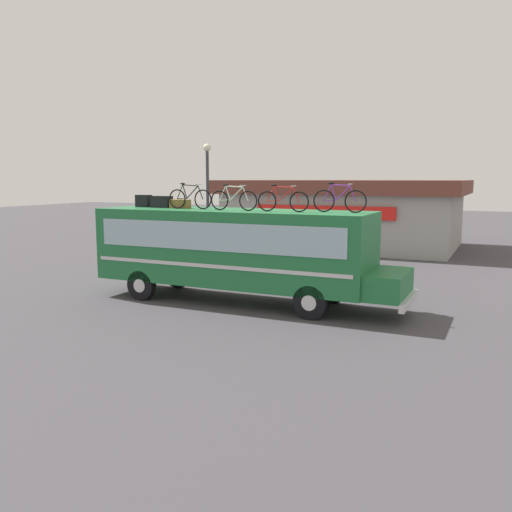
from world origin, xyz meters
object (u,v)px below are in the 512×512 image
(rooftop_bicycle_4, at_px, (339,200))
(rooftop_bicycle_1, at_px, (190,198))
(rooftop_bicycle_3, at_px, (283,200))
(bus, at_px, (237,248))
(luggage_bag_1, at_px, (144,201))
(rooftop_bicycle_2, at_px, (234,199))
(street_lamp, at_px, (208,193))
(luggage_bag_3, at_px, (180,204))
(luggage_bag_2, at_px, (162,202))

(rooftop_bicycle_4, bearing_deg, rooftop_bicycle_1, -177.19)
(rooftop_bicycle_3, xyz_separation_m, rooftop_bicycle_4, (1.72, 0.41, 0.02))
(bus, distance_m, rooftop_bicycle_4, 3.90)
(luggage_bag_1, relative_size, rooftop_bicycle_2, 0.32)
(luggage_bag_1, xyz_separation_m, street_lamp, (-0.23, 5.10, 0.18))
(rooftop_bicycle_1, bearing_deg, luggage_bag_3, 154.29)
(bus, xyz_separation_m, rooftop_bicycle_1, (-1.72, -0.16, 1.67))
(street_lamp, bearing_deg, rooftop_bicycle_4, -34.24)
(rooftop_bicycle_1, bearing_deg, luggage_bag_1, 169.45)
(rooftop_bicycle_3, height_order, rooftop_bicycle_4, rooftop_bicycle_4)
(luggage_bag_1, bearing_deg, rooftop_bicycle_2, -8.94)
(luggage_bag_1, bearing_deg, rooftop_bicycle_1, -10.55)
(luggage_bag_1, bearing_deg, luggage_bag_2, -6.57)
(rooftop_bicycle_1, distance_m, rooftop_bicycle_3, 3.53)
(luggage_bag_2, height_order, rooftop_bicycle_3, rooftop_bicycle_3)
(rooftop_bicycle_3, distance_m, street_lamp, 8.27)
(luggage_bag_3, bearing_deg, luggage_bag_2, 176.99)
(bus, relative_size, luggage_bag_1, 19.75)
(bus, bearing_deg, rooftop_bicycle_4, 1.65)
(luggage_bag_1, xyz_separation_m, rooftop_bicycle_2, (4.07, -0.64, 0.14))
(rooftop_bicycle_2, bearing_deg, rooftop_bicycle_1, 173.08)
(luggage_bag_3, distance_m, street_lamp, 5.59)
(luggage_bag_1, bearing_deg, rooftop_bicycle_3, -5.66)
(rooftop_bicycle_4, bearing_deg, luggage_bag_1, 178.75)
(luggage_bag_1, xyz_separation_m, rooftop_bicycle_1, (2.26, -0.42, 0.15))
(luggage_bag_3, xyz_separation_m, rooftop_bicycle_4, (5.82, -0.02, 0.23))
(rooftop_bicycle_2, height_order, street_lamp, street_lamp)
(luggage_bag_2, xyz_separation_m, luggage_bag_3, (0.81, -0.04, -0.06))
(rooftop_bicycle_4, distance_m, street_lamp, 9.36)
(rooftop_bicycle_3, bearing_deg, bus, 170.30)
(luggage_bag_1, distance_m, street_lamp, 5.11)
(rooftop_bicycle_3, bearing_deg, rooftop_bicycle_2, -177.73)
(luggage_bag_2, bearing_deg, luggage_bag_1, 173.43)
(bus, relative_size, rooftop_bicycle_4, 6.30)
(rooftop_bicycle_3, bearing_deg, luggage_bag_2, 174.51)
(rooftop_bicycle_3, bearing_deg, rooftop_bicycle_1, 177.53)
(bus, distance_m, rooftop_bicycle_1, 2.40)
(bus, distance_m, luggage_bag_2, 3.46)
(bus, height_order, luggage_bag_2, luggage_bag_2)
(bus, relative_size, rooftop_bicycle_3, 6.19)
(rooftop_bicycle_2, relative_size, street_lamp, 0.30)
(luggage_bag_3, height_order, rooftop_bicycle_3, rooftop_bicycle_3)
(luggage_bag_2, distance_m, rooftop_bicycle_1, 1.44)
(bus, bearing_deg, street_lamp, 128.16)
(luggage_bag_1, height_order, rooftop_bicycle_2, rooftop_bicycle_2)
(rooftop_bicycle_4, relative_size, street_lamp, 0.30)
(luggage_bag_1, xyz_separation_m, luggage_bag_2, (0.87, -0.10, -0.01))
(luggage_bag_3, xyz_separation_m, rooftop_bicycle_3, (4.10, -0.43, 0.21))
(rooftop_bicycle_2, height_order, rooftop_bicycle_3, rooftop_bicycle_2)
(luggage_bag_2, height_order, rooftop_bicycle_2, rooftop_bicycle_2)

